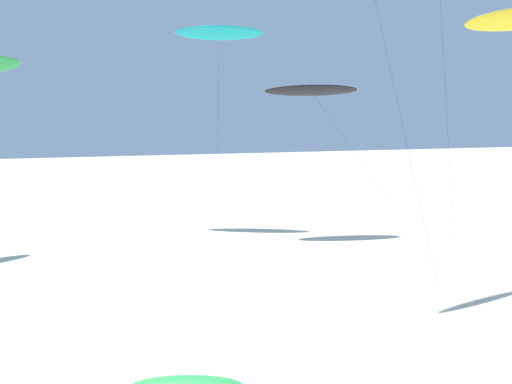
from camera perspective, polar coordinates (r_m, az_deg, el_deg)
flying_kite_5 at (r=47.99m, az=5.25°, el=9.50°), size 7.66×9.61×11.18m
flying_kite_6 at (r=54.14m, az=-3.51°, el=14.72°), size 7.26×5.86×16.52m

